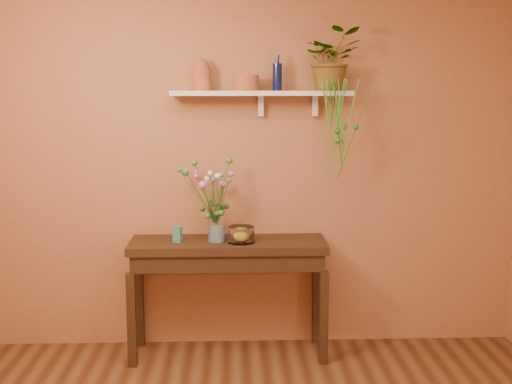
% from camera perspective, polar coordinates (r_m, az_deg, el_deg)
% --- Properties ---
extents(room, '(4.04, 4.04, 2.70)m').
position_cam_1_polar(room, '(2.94, 1.10, -2.71)').
color(room, brown).
rests_on(room, ground).
extents(sideboard, '(1.42, 0.46, 0.86)m').
position_cam_1_polar(sideboard, '(4.78, -2.46, -5.74)').
color(sideboard, '#382517').
rests_on(sideboard, ground).
extents(wall_shelf, '(1.30, 0.24, 0.19)m').
position_cam_1_polar(wall_shelf, '(4.75, 0.59, 8.56)').
color(wall_shelf, white).
rests_on(wall_shelf, room).
extents(terracotta_jug, '(0.14, 0.14, 0.23)m').
position_cam_1_polar(terracotta_jug, '(4.75, -4.79, 10.11)').
color(terracotta_jug, '#B96237').
rests_on(terracotta_jug, wall_shelf).
extents(terracotta_pot, '(0.20, 0.20, 0.11)m').
position_cam_1_polar(terracotta_pot, '(4.72, -0.86, 9.50)').
color(terracotta_pot, '#B96237').
rests_on(terracotta_pot, wall_shelf).
extents(blue_bottle, '(0.07, 0.07, 0.25)m').
position_cam_1_polar(blue_bottle, '(4.76, 1.87, 10.07)').
color(blue_bottle, '#091036').
rests_on(blue_bottle, wall_shelf).
extents(spider_plant, '(0.43, 0.38, 0.44)m').
position_cam_1_polar(spider_plant, '(4.78, 6.63, 11.43)').
color(spider_plant, '#287027').
rests_on(spider_plant, wall_shelf).
extents(plant_fronds, '(0.39, 0.31, 0.73)m').
position_cam_1_polar(plant_fronds, '(4.63, 7.45, 5.89)').
color(plant_fronds, '#287027').
rests_on(plant_fronds, wall_shelf).
extents(glass_vase, '(0.13, 0.13, 0.26)m').
position_cam_1_polar(glass_vase, '(4.70, -3.45, -3.01)').
color(glass_vase, white).
rests_on(glass_vase, sideboard).
extents(bouquet, '(0.41, 0.41, 0.48)m').
position_cam_1_polar(bouquet, '(4.64, -3.91, 0.63)').
color(bouquet, '#386B28').
rests_on(bouquet, glass_vase).
extents(glass_bowl, '(0.19, 0.19, 0.11)m').
position_cam_1_polar(glass_bowl, '(4.68, -1.31, -3.79)').
color(glass_bowl, white).
rests_on(glass_bowl, sideboard).
extents(lemon, '(0.08, 0.08, 0.08)m').
position_cam_1_polar(lemon, '(4.68, -1.32, -3.88)').
color(lemon, yellow).
rests_on(lemon, glass_bowl).
extents(carton, '(0.07, 0.06, 0.12)m').
position_cam_1_polar(carton, '(4.71, -6.87, -3.70)').
color(carton, '#265C7D').
rests_on(carton, sideboard).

